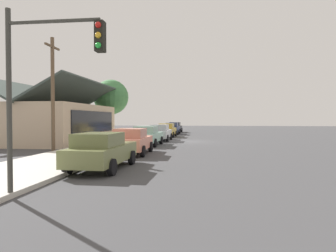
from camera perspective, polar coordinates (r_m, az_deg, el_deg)
name	(u,v)px	position (r m, az deg, el deg)	size (l,w,h in m)	color
ground_plane	(186,141)	(28.65, 3.48, -2.94)	(120.00, 120.00, 0.00)	#424244
sidewalk_curb	(129,140)	(29.52, -7.45, -2.67)	(60.00, 4.20, 0.16)	beige
car_olive	(102,150)	(13.32, -12.39, -4.55)	(4.72, 2.10, 1.59)	olive
car_coral	(132,141)	(18.58, -6.90, -2.83)	(4.41, 2.15, 1.59)	#EA8C75
car_seafoam	(147,135)	(24.36, -3.96, -1.80)	(4.52, 2.10, 1.59)	#9ED1BC
car_silver	(160,132)	(29.64, -1.46, -1.21)	(4.80, 1.96, 1.59)	silver
car_mustard	(167,130)	(35.50, -0.20, -0.77)	(4.42, 2.06, 1.59)	gold
car_navy	(172,128)	(41.20, 0.84, -0.46)	(4.65, 1.94, 1.59)	navy
car_charcoal	(175,127)	(47.00, 1.37, -0.22)	(4.60, 2.03, 1.59)	#2D3035
storefront_building	(55,122)	(29.59, -20.65, 0.71)	(12.77, 7.93, 5.58)	#CCB293
shade_tree	(111,97)	(35.71, -10.74, 5.36)	(4.03, 4.03, 6.69)	brown
traffic_light_main	(45,71)	(8.86, -22.27, 9.69)	(0.37, 2.79, 5.20)	#383833
utility_pole_wooden	(53,92)	(21.30, -20.99, 6.02)	(1.80, 0.24, 7.50)	brown
fire_hydrant_red	(160,131)	(40.27, -1.52, -0.96)	(0.22, 0.22, 0.71)	red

